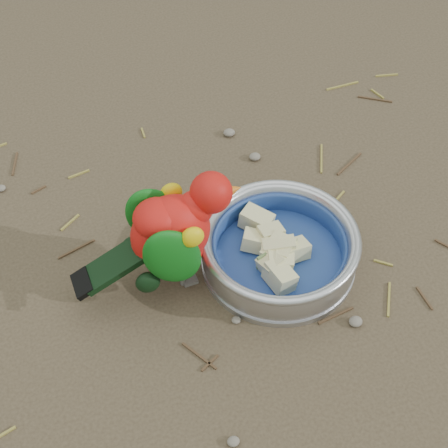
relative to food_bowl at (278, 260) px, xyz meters
name	(u,v)px	position (x,y,z in m)	size (l,w,h in m)	color
ground	(262,293)	(-0.04, -0.04, -0.01)	(60.00, 60.00, 0.00)	#483B2B
food_bowl	(278,260)	(0.00, 0.00, 0.00)	(0.22, 0.22, 0.02)	#B2B2BA
bowl_wall	(280,247)	(0.00, 0.00, 0.03)	(0.22, 0.22, 0.04)	#B2B2BA
fruit_wedges	(279,250)	(0.00, 0.00, 0.02)	(0.13, 0.13, 0.03)	beige
lory_parrot	(174,238)	(-0.15, 0.02, 0.08)	(0.10, 0.22, 0.18)	red
ground_debris	(272,236)	(0.01, 0.05, -0.01)	(0.90, 0.80, 0.01)	olive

